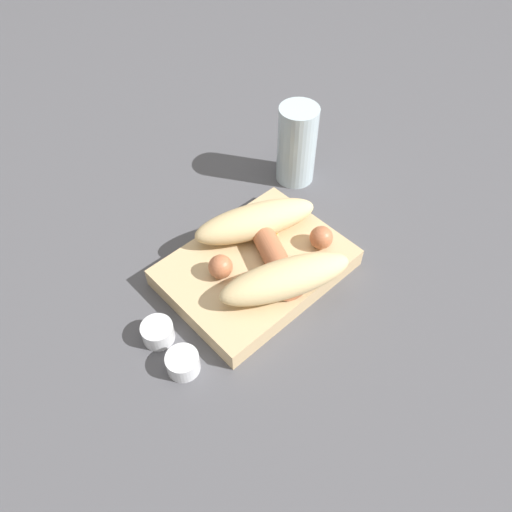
{
  "coord_description": "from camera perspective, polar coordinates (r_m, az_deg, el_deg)",
  "views": [
    {
      "loc": [
        0.29,
        0.31,
        0.55
      ],
      "look_at": [
        0.0,
        0.0,
        0.04
      ],
      "focal_mm": 35.0,
      "sensor_mm": 36.0,
      "label": 1
    }
  ],
  "objects": [
    {
      "name": "condiment_cup_far",
      "position": [
        0.62,
        -8.35,
        -12.05
      ],
      "size": [
        0.04,
        0.04,
        0.03
      ],
      "color": "silver",
      "rests_on": "ground_plane"
    },
    {
      "name": "condiment_cup_near",
      "position": [
        0.64,
        -11.14,
        -8.61
      ],
      "size": [
        0.04,
        0.04,
        0.03
      ],
      "color": "silver",
      "rests_on": "ground_plane"
    },
    {
      "name": "pickled_veggies",
      "position": [
        0.72,
        0.05,
        3.96
      ],
      "size": [
        0.07,
        0.07,
        0.0
      ],
      "color": "orange",
      "rests_on": "food_tray"
    },
    {
      "name": "drink_glass",
      "position": [
        0.8,
        4.69,
        12.55
      ],
      "size": [
        0.06,
        0.06,
        0.13
      ],
      "color": "silver",
      "rests_on": "ground_plane"
    },
    {
      "name": "ground_plane",
      "position": [
        0.7,
        0.0,
        -2.05
      ],
      "size": [
        3.0,
        3.0,
        0.0
      ],
      "primitive_type": "plane",
      "color": "#4C4C51"
    },
    {
      "name": "bread_roll",
      "position": [
        0.66,
        1.59,
        0.88
      ],
      "size": [
        0.22,
        0.22,
        0.05
      ],
      "color": "#DBBC84",
      "rests_on": "food_tray"
    },
    {
      "name": "sausage",
      "position": [
        0.67,
        1.86,
        0.49
      ],
      "size": [
        0.17,
        0.15,
        0.03
      ],
      "color": "#B26642",
      "rests_on": "food_tray"
    },
    {
      "name": "food_tray",
      "position": [
        0.69,
        0.0,
        -1.31
      ],
      "size": [
        0.24,
        0.18,
        0.03
      ],
      "color": "tan",
      "rests_on": "ground_plane"
    }
  ]
}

